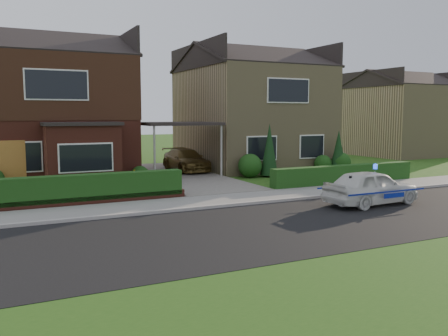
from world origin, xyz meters
TOP-DOWN VIEW (x-y plane):
  - ground at (0.00, 0.00)m, footprint 120.00×120.00m
  - road at (0.00, 0.00)m, footprint 60.00×6.00m
  - kerb at (0.00, 3.05)m, footprint 60.00×0.16m
  - sidewalk at (0.00, 4.10)m, footprint 60.00×2.00m
  - driveway at (0.00, 11.00)m, footprint 3.80×12.00m
  - house_left at (-5.78, 13.90)m, footprint 7.50×9.53m
  - house_right at (5.80, 13.99)m, footprint 7.50×8.06m
  - carport_link at (0.00, 10.95)m, footprint 3.80×3.00m
  - dwarf_wall at (-5.80, 5.30)m, footprint 7.70×0.25m
  - hedge_left at (-5.80, 5.45)m, footprint 7.50×0.55m
  - hedge_right at (5.80, 5.35)m, footprint 7.50×0.55m
  - shrub_left_mid at (-4.00, 9.30)m, footprint 1.32×1.32m
  - shrub_left_near at (-2.40, 9.60)m, footprint 0.84×0.84m
  - shrub_right_near at (3.20, 9.40)m, footprint 1.20×1.20m
  - shrub_right_mid at (7.80, 9.50)m, footprint 0.96×0.96m
  - shrub_right_far at (8.80, 9.20)m, footprint 1.08×1.08m
  - conifer_a at (4.20, 9.20)m, footprint 0.90×0.90m
  - conifer_b at (8.60, 9.20)m, footprint 0.90×0.90m
  - neighbour_right at (20.00, 16.00)m, footprint 6.50×7.00m
  - police_car at (3.49, 1.20)m, footprint 3.34×3.73m
  - driveway_car at (1.00, 12.59)m, footprint 1.64×4.03m
  - potted_plant_a at (-6.79, 6.00)m, footprint 0.41×0.30m
  - potted_plant_b at (-3.00, 8.88)m, footprint 0.52×0.47m
  - potted_plant_c at (-3.06, 6.25)m, footprint 0.43×0.43m

SIDE VIEW (x-z plane):
  - ground at x=0.00m, z-range 0.00..0.00m
  - road at x=0.00m, z-range -0.01..0.01m
  - hedge_left at x=-5.80m, z-range -0.45..0.45m
  - hedge_right at x=5.80m, z-range -0.40..0.40m
  - sidewalk at x=0.00m, z-range 0.00..0.10m
  - kerb at x=0.00m, z-range 0.00..0.12m
  - driveway at x=0.00m, z-range 0.00..0.12m
  - dwarf_wall at x=-5.80m, z-range 0.00..0.36m
  - potted_plant_c at x=-3.06m, z-range 0.00..0.67m
  - potted_plant_a at x=-6.79m, z-range 0.00..0.71m
  - potted_plant_b at x=-3.00m, z-range 0.00..0.77m
  - shrub_left_near at x=-2.40m, z-range 0.00..0.84m
  - shrub_right_mid at x=7.80m, z-range 0.00..0.96m
  - shrub_right_far at x=8.80m, z-range 0.00..1.08m
  - shrub_right_near at x=3.20m, z-range 0.00..1.20m
  - police_car at x=3.49m, z-range -0.08..1.32m
  - shrub_left_mid at x=-4.00m, z-range 0.00..1.32m
  - driveway_car at x=1.00m, z-range 0.12..1.29m
  - conifer_b at x=8.60m, z-range 0.00..2.20m
  - conifer_a at x=4.20m, z-range 0.00..2.60m
  - neighbour_right at x=20.00m, z-range 0.00..5.20m
  - carport_link at x=0.00m, z-range 1.27..4.04m
  - house_right at x=5.80m, z-range 0.04..7.29m
  - house_left at x=-5.78m, z-range 0.19..7.44m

